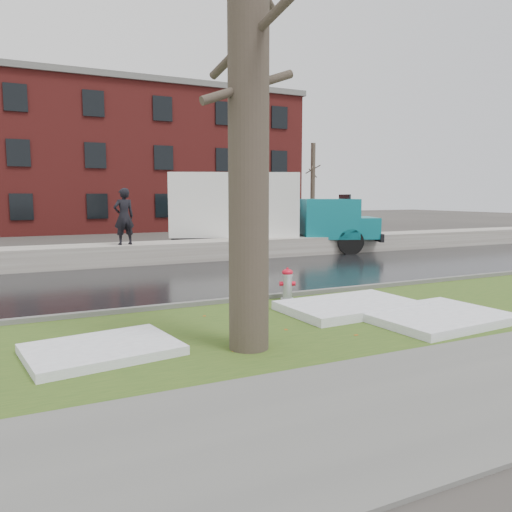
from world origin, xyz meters
name	(u,v)px	position (x,y,z in m)	size (l,w,h in m)	color
ground	(273,310)	(0.00, 0.00, 0.00)	(120.00, 120.00, 0.00)	#47423D
verge	(303,323)	(0.00, -1.25, 0.02)	(60.00, 4.50, 0.04)	#2E4D19
sidewalk	(457,390)	(0.00, -5.00, 0.03)	(60.00, 3.00, 0.05)	slate
road	(203,279)	(0.00, 4.50, 0.01)	(60.00, 7.00, 0.03)	black
parking_lot	(139,251)	(0.00, 13.00, 0.01)	(60.00, 9.00, 0.03)	slate
curb	(253,299)	(0.00, 1.00, 0.07)	(60.00, 0.15, 0.14)	slate
snowbank	(165,252)	(0.00, 8.70, 0.38)	(60.00, 1.60, 0.75)	beige
brick_building	(114,162)	(2.00, 30.00, 5.00)	(26.00, 12.00, 10.00)	maroon
bg_tree_right	(313,185)	(16.00, 24.00, 3.33)	(1.40, 1.62, 6.50)	brown
fire_hydrant	(287,283)	(0.68, 0.60, 0.45)	(0.38, 0.36, 0.78)	#A4A7AC
tree	(248,92)	(-1.65, -2.31, 4.01)	(1.63, 1.93, 7.88)	brown
box_truck	(259,211)	(4.58, 10.08, 1.81)	(10.10, 5.55, 3.42)	black
worker	(124,216)	(-1.51, 8.41, 1.74)	(0.72, 0.47, 1.98)	black
snow_patch_near	(436,317)	(2.39, -2.30, 0.12)	(2.60, 2.00, 0.16)	white
snow_patch_far	(102,349)	(-3.81, -1.60, 0.11)	(2.20, 1.60, 0.14)	white
snow_patch_side	(350,306)	(1.39, -0.85, 0.13)	(2.80, 1.80, 0.18)	white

